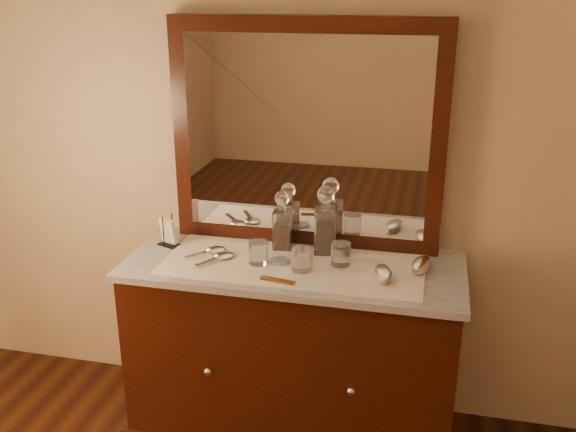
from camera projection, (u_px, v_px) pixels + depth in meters
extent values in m
plane|color=tan|center=(308.00, 122.00, 2.78)|extent=(4.50, 4.50, 0.00)
cube|color=black|center=(293.00, 353.00, 2.85)|extent=(1.40, 0.55, 0.82)
cube|color=black|center=(293.00, 421.00, 2.98)|extent=(1.46, 0.59, 0.08)
sphere|color=silver|center=(208.00, 371.00, 2.64)|extent=(0.04, 0.04, 0.04)
sphere|color=silver|center=(351.00, 391.00, 2.52)|extent=(0.04, 0.04, 0.04)
cube|color=silver|center=(293.00, 266.00, 2.71)|extent=(1.44, 0.59, 0.03)
cube|color=black|center=(306.00, 136.00, 2.76)|extent=(1.20, 0.08, 1.00)
cube|color=white|center=(304.00, 137.00, 2.73)|extent=(1.06, 0.01, 0.86)
cube|color=white|center=(292.00, 265.00, 2.68)|extent=(1.10, 0.45, 0.00)
cylinder|color=silver|center=(280.00, 261.00, 2.70)|extent=(0.11, 0.11, 0.01)
cube|color=brown|center=(278.00, 280.00, 2.53)|extent=(0.15, 0.05, 0.01)
cube|color=black|center=(169.00, 244.00, 2.89)|extent=(0.11, 0.09, 0.01)
cylinder|color=black|center=(163.00, 232.00, 2.85)|extent=(0.01, 0.01, 0.15)
cylinder|color=black|center=(173.00, 228.00, 2.89)|extent=(0.01, 0.01, 0.15)
cube|color=white|center=(168.00, 231.00, 2.87)|extent=(0.08, 0.06, 0.12)
cube|color=brown|center=(282.00, 235.00, 2.83)|extent=(0.07, 0.07, 0.12)
cube|color=white|center=(282.00, 230.00, 2.82)|extent=(0.09, 0.09, 0.17)
cylinder|color=white|center=(282.00, 209.00, 2.79)|extent=(0.04, 0.04, 0.03)
sphere|color=white|center=(282.00, 198.00, 2.77)|extent=(0.07, 0.07, 0.07)
cube|color=brown|center=(325.00, 237.00, 2.79)|extent=(0.09, 0.09, 0.14)
cube|color=white|center=(325.00, 231.00, 2.77)|extent=(0.11, 0.11, 0.20)
cylinder|color=white|center=(326.00, 206.00, 2.74)|extent=(0.04, 0.04, 0.03)
sphere|color=white|center=(326.00, 194.00, 2.72)|extent=(0.09, 0.09, 0.08)
ellipsoid|color=tan|center=(383.00, 276.00, 2.55)|extent=(0.10, 0.16, 0.02)
ellipsoid|color=silver|center=(383.00, 272.00, 2.54)|extent=(0.10, 0.16, 0.02)
ellipsoid|color=tan|center=(421.00, 267.00, 2.63)|extent=(0.10, 0.17, 0.02)
ellipsoid|color=silver|center=(421.00, 263.00, 2.62)|extent=(0.10, 0.17, 0.02)
ellipsoid|color=silver|center=(215.00, 250.00, 2.81)|extent=(0.12, 0.12, 0.02)
cube|color=silver|center=(198.00, 255.00, 2.76)|extent=(0.10, 0.11, 0.01)
ellipsoid|color=silver|center=(224.00, 256.00, 2.75)|extent=(0.12, 0.12, 0.02)
cube|color=silver|center=(208.00, 262.00, 2.69)|extent=(0.08, 0.12, 0.01)
cylinder|color=white|center=(341.00, 254.00, 2.67)|extent=(0.09, 0.09, 0.10)
cylinder|color=white|center=(259.00, 252.00, 2.68)|extent=(0.09, 0.09, 0.10)
cylinder|color=white|center=(302.00, 259.00, 2.61)|extent=(0.09, 0.09, 0.10)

